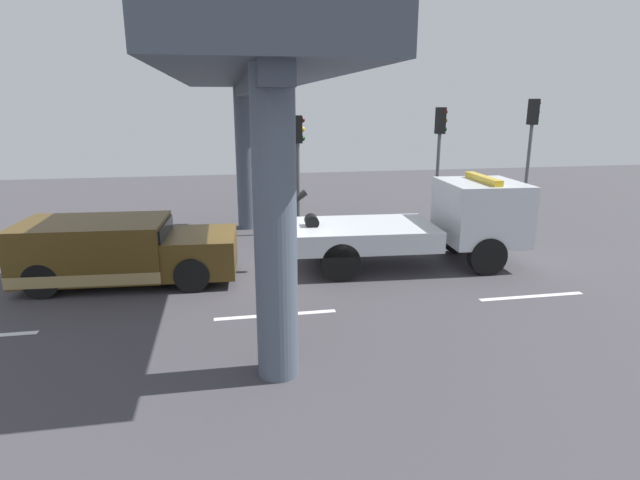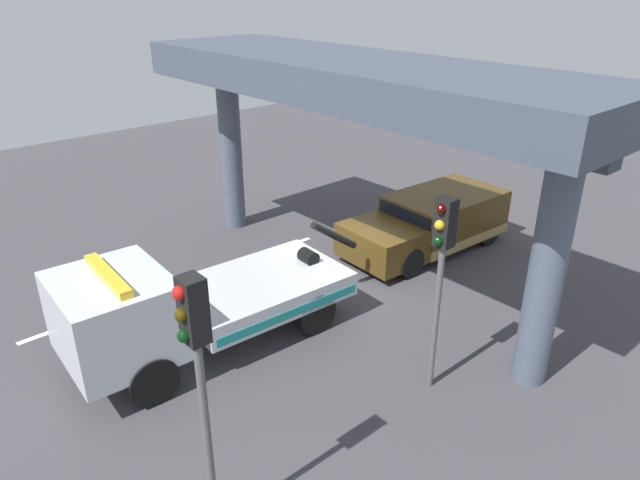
{
  "view_description": "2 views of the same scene",
  "coord_description": "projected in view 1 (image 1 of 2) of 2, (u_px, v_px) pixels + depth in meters",
  "views": [
    {
      "loc": [
        -0.92,
        -13.03,
        4.37
      ],
      "look_at": [
        1.45,
        -0.24,
        0.9
      ],
      "focal_mm": 28.82,
      "sensor_mm": 36.0,
      "label": 1
    },
    {
      "loc": [
        9.33,
        9.64,
        7.5
      ],
      "look_at": [
        0.79,
        0.0,
        1.56
      ],
      "focal_mm": 32.37,
      "sensor_mm": 36.0,
      "label": 2
    }
  ],
  "objects": [
    {
      "name": "towed_van_green",
      "position": [
        119.0,
        252.0,
        12.83
      ],
      "size": [
        5.31,
        2.47,
        1.58
      ],
      "color": "#4C3814",
      "rests_on": "ground"
    },
    {
      "name": "lane_stripe_east",
      "position": [
        532.0,
        296.0,
        11.99
      ],
      "size": [
        2.6,
        0.16,
        0.01
      ],
      "primitive_type": "cube",
      "color": "silver",
      "rests_on": "ground"
    },
    {
      "name": "tow_truck_white",
      "position": [
        431.0,
        222.0,
        14.12
      ],
      "size": [
        7.31,
        2.72,
        2.46
      ],
      "color": "silver",
      "rests_on": "ground"
    },
    {
      "name": "overpass_structure",
      "position": [
        251.0,
        74.0,
        12.33
      ],
      "size": [
        3.6,
        12.61,
        5.79
      ],
      "color": "#4C5666",
      "rests_on": "ground"
    },
    {
      "name": "ground_plane",
      "position": [
        265.0,
        275.0,
        13.68
      ],
      "size": [
        60.0,
        40.0,
        0.1
      ],
      "primitive_type": "cube",
      "color": "#423F44"
    },
    {
      "name": "traffic_light_mid",
      "position": [
        531.0,
        134.0,
        18.5
      ],
      "size": [
        0.39,
        0.32,
        4.53
      ],
      "color": "#515456",
      "rests_on": "ground"
    },
    {
      "name": "lane_stripe_mid",
      "position": [
        276.0,
        315.0,
        10.94
      ],
      "size": [
        2.6,
        0.16,
        0.01
      ],
      "primitive_type": "cube",
      "color": "silver",
      "rests_on": "ground"
    },
    {
      "name": "traffic_light_near",
      "position": [
        298.0,
        148.0,
        17.1
      ],
      "size": [
        0.39,
        0.32,
        3.99
      ],
      "color": "#515456",
      "rests_on": "ground"
    },
    {
      "name": "traffic_light_far",
      "position": [
        440.0,
        141.0,
        17.94
      ],
      "size": [
        0.39,
        0.32,
        4.24
      ],
      "color": "#515456",
      "rests_on": "ground"
    }
  ]
}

